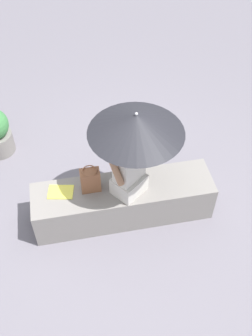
{
  "coord_description": "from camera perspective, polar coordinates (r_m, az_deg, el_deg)",
  "views": [
    {
      "loc": [
        -0.51,
        -2.79,
        3.9
      ],
      "look_at": [
        0.03,
        -0.03,
        0.84
      ],
      "focal_mm": 42.0,
      "sensor_mm": 36.0,
      "label": 1
    }
  ],
  "objects": [
    {
      "name": "handbag_black",
      "position": [
        4.33,
        -5.19,
        -1.74
      ],
      "size": [
        0.22,
        0.16,
        0.31
      ],
      "color": "brown",
      "rests_on": "stone_bench"
    },
    {
      "name": "stone_bench",
      "position": [
        4.62,
        -0.41,
        -4.83
      ],
      "size": [
        2.08,
        0.53,
        0.49
      ],
      "primitive_type": "cube",
      "color": "gray",
      "rests_on": "ground"
    },
    {
      "name": "magazine",
      "position": [
        4.45,
        -9.45,
        -3.45
      ],
      "size": [
        0.31,
        0.25,
        0.01
      ],
      "primitive_type": "cube",
      "rotation": [
        0.0,
        0.0,
        -0.2
      ],
      "color": "#EAE04C",
      "rests_on": "stone_bench"
    },
    {
      "name": "ground_plane",
      "position": [
        4.82,
        -0.39,
        -6.62
      ],
      "size": [
        14.0,
        14.0,
        0.0
      ],
      "primitive_type": "plane",
      "color": "slate"
    },
    {
      "name": "parasol",
      "position": [
        3.8,
        1.49,
        6.41
      ],
      "size": [
        0.97,
        0.97,
        1.06
      ],
      "color": "#B7B7BC",
      "rests_on": "stone_bench"
    },
    {
      "name": "person_seated",
      "position": [
        4.11,
        0.46,
        0.15
      ],
      "size": [
        0.49,
        0.44,
        0.9
      ],
      "color": "beige",
      "rests_on": "stone_bench"
    }
  ]
}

